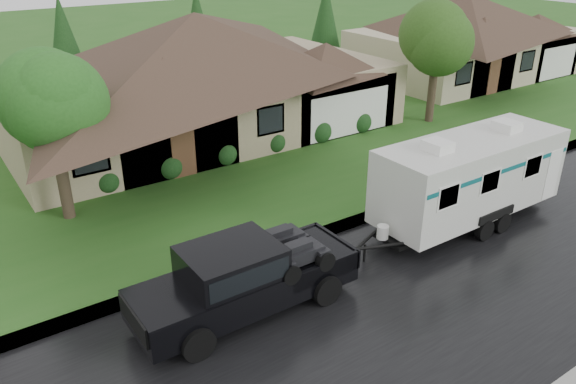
% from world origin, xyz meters
% --- Properties ---
extents(ground, '(140.00, 140.00, 0.00)m').
position_xyz_m(ground, '(0.00, 0.00, 0.00)').
color(ground, '#27581B').
rests_on(ground, ground).
extents(road, '(140.00, 8.00, 0.01)m').
position_xyz_m(road, '(0.00, -2.00, 0.01)').
color(road, black).
rests_on(road, ground).
extents(curb, '(140.00, 0.50, 0.15)m').
position_xyz_m(curb, '(0.00, 2.25, 0.07)').
color(curb, gray).
rests_on(curb, ground).
extents(lawn, '(140.00, 26.00, 0.15)m').
position_xyz_m(lawn, '(0.00, 15.00, 0.07)').
color(lawn, '#27581B').
rests_on(lawn, ground).
extents(house_main, '(19.44, 10.80, 6.90)m').
position_xyz_m(house_main, '(2.29, 13.84, 3.59)').
color(house_main, gray).
rests_on(house_main, lawn).
extents(house_neighbor, '(15.12, 9.72, 6.45)m').
position_xyz_m(house_neighbor, '(22.27, 14.34, 3.32)').
color(house_neighbor, tan).
rests_on(house_neighbor, lawn).
extents(tree_left_green, '(3.51, 3.51, 5.81)m').
position_xyz_m(tree_left_green, '(-6.07, 8.01, 4.18)').
color(tree_left_green, '#382B1E').
rests_on(tree_left_green, lawn).
extents(tree_right_green, '(3.60, 3.60, 5.96)m').
position_xyz_m(tree_right_green, '(12.33, 8.45, 4.28)').
color(tree_right_green, '#382B1E').
rests_on(tree_right_green, lawn).
extents(shrub_row, '(13.60, 1.00, 1.00)m').
position_xyz_m(shrub_row, '(2.00, 9.30, 0.65)').
color(shrub_row, '#143814').
rests_on(shrub_row, lawn).
extents(pickup_truck, '(6.01, 2.28, 2.00)m').
position_xyz_m(pickup_truck, '(-3.72, 0.20, 1.07)').
color(pickup_truck, black).
rests_on(pickup_truck, ground).
extents(travel_trailer, '(7.41, 2.60, 3.32)m').
position_xyz_m(travel_trailer, '(5.09, 0.20, 1.76)').
color(travel_trailer, silver).
rests_on(travel_trailer, ground).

